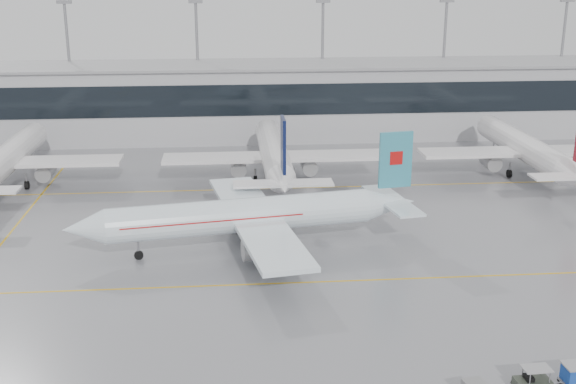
{
  "coord_description": "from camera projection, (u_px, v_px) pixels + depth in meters",
  "views": [
    {
      "loc": [
        -6.29,
        -60.18,
        27.17
      ],
      "look_at": [
        0.0,
        12.0,
        5.0
      ],
      "focal_mm": 45.0,
      "sensor_mm": 36.0,
      "label": 1
    }
  ],
  "objects": [
    {
      "name": "terminal_roof",
      "position": [
        262.0,
        65.0,
        121.3
      ],
      "size": [
        182.0,
        16.0,
        0.4
      ],
      "primitive_type": "cube",
      "color": "gray",
      "rests_on": "ground"
    },
    {
      "name": "parked_jet_b",
      "position": [
        6.0,
        160.0,
        93.91
      ],
      "size": [
        29.64,
        36.96,
        11.72
      ],
      "rotation": [
        0.0,
        0.0,
        1.57
      ],
      "color": "white",
      "rests_on": "ground"
    },
    {
      "name": "light_masts",
      "position": [
        260.0,
        54.0,
        126.68
      ],
      "size": [
        156.4,
        1.0,
        22.6
      ],
      "color": "gray",
      "rests_on": "ground"
    },
    {
      "name": "terminal_glass",
      "position": [
        265.0,
        100.0,
        115.48
      ],
      "size": [
        180.0,
        0.2,
        5.0
      ],
      "primitive_type": "cube",
      "color": "black",
      "rests_on": "ground"
    },
    {
      "name": "ground",
      "position": [
        299.0,
        283.0,
        65.81
      ],
      "size": [
        320.0,
        320.0,
        0.0
      ],
      "primitive_type": "plane",
      "color": "gray",
      "rests_on": "ground"
    },
    {
      "name": "baggage_tug",
      "position": [
        532.0,
        383.0,
        48.63
      ],
      "size": [
        3.61,
        1.61,
        1.74
      ],
      "rotation": [
        0.0,
        0.0,
        0.05
      ],
      "color": "#2F352B",
      "rests_on": "ground"
    },
    {
      "name": "terminal",
      "position": [
        263.0,
        101.0,
        123.11
      ],
      "size": [
        180.0,
        15.0,
        12.0
      ],
      "primitive_type": "cube",
      "color": "#A7A7AB",
      "rests_on": "ground"
    },
    {
      "name": "taxi_line_main",
      "position": [
        299.0,
        283.0,
        65.8
      ],
      "size": [
        120.0,
        0.25,
        0.01
      ],
      "primitive_type": "cube",
      "color": "gold",
      "rests_on": "ground"
    },
    {
      "name": "parked_jet_d",
      "position": [
        526.0,
        149.0,
        99.72
      ],
      "size": [
        29.64,
        36.96,
        11.72
      ],
      "rotation": [
        0.0,
        0.0,
        1.57
      ],
      "color": "white",
      "rests_on": "ground"
    },
    {
      "name": "parked_jet_c",
      "position": [
        274.0,
        154.0,
        96.81
      ],
      "size": [
        29.64,
        36.96,
        11.72
      ],
      "rotation": [
        0.0,
        0.0,
        1.57
      ],
      "color": "white",
      "rests_on": "ground"
    },
    {
      "name": "taxi_line_cross",
      "position": [
        8.0,
        235.0,
        77.6
      ],
      "size": [
        0.25,
        60.0,
        0.01
      ],
      "primitive_type": "cube",
      "color": "gold",
      "rests_on": "ground"
    },
    {
      "name": "air_canada_jet",
      "position": [
        253.0,
        215.0,
        72.84
      ],
      "size": [
        36.26,
        29.24,
        11.39
      ],
      "rotation": [
        0.0,
        0.0,
        3.31
      ],
      "color": "white",
      "rests_on": "ground"
    },
    {
      "name": "taxi_line_north",
      "position": [
        276.0,
        188.0,
        94.38
      ],
      "size": [
        120.0,
        0.25,
        0.01
      ],
      "primitive_type": "cube",
      "color": "gold",
      "rests_on": "ground"
    }
  ]
}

